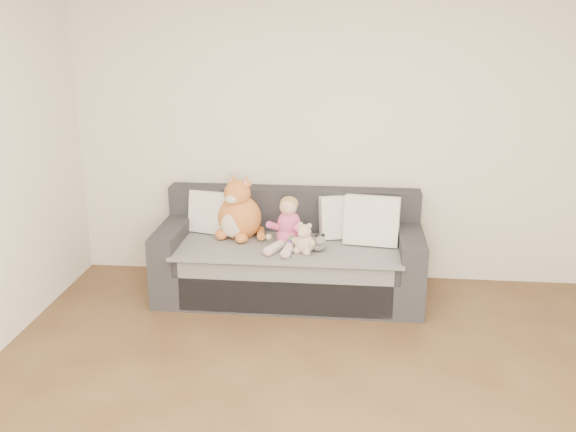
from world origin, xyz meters
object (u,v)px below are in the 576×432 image
Objects in this scene: sofa at (290,259)px; teddy_bear at (304,241)px; sippy_cup at (291,242)px; plush_cat at (239,214)px; toddler at (287,226)px.

sofa is 8.49× the size of teddy_bear.
teddy_bear is at bearing -34.48° from sippy_cup.
sofa is 0.58m from plush_cat.
toddler is at bearing -93.50° from sofa.
plush_cat is at bearing 173.29° from teddy_bear.
teddy_bear is (0.58, -0.33, -0.10)m from plush_cat.
sofa reaches higher than sippy_cup.
sofa is 3.87× the size of plush_cat.
sofa is 0.37m from toddler.
sofa is 5.06× the size of toddler.
sofa is at bearing 14.10° from plush_cat.
toddler is 0.48m from plush_cat.
sippy_cup is (0.04, -0.06, -0.12)m from toddler.
sofa is at bearing 99.93° from toddler.
sippy_cup is at bearing 168.37° from teddy_bear.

